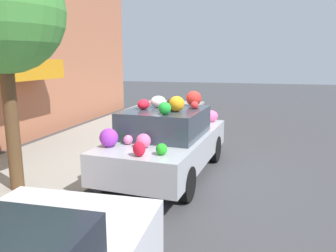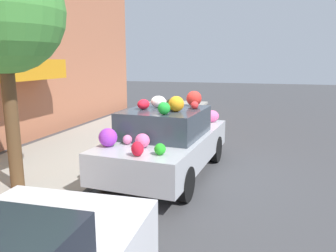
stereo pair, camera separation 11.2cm
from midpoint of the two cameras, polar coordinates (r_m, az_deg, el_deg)
ground_plane at (r=7.20m, az=-0.69°, el=-8.27°), size 60.00×60.00×0.00m
sidewalk_curb at (r=8.31m, az=-18.98°, el=-5.80°), size 24.00×3.20×0.11m
street_tree at (r=6.38m, az=-27.52°, el=17.17°), size 2.09×2.09×4.16m
fire_hydrant at (r=8.65m, az=-8.23°, el=-1.87°), size 0.20×0.20×0.70m
art_car at (r=6.93m, az=-0.56°, el=-2.47°), size 4.04×1.99×1.77m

